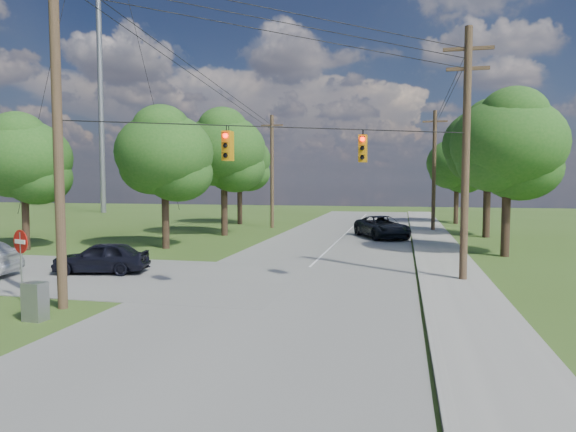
% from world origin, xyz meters
% --- Properties ---
extents(ground, '(140.00, 140.00, 0.00)m').
position_xyz_m(ground, '(0.00, 0.00, 0.00)').
color(ground, '#3A571D').
rests_on(ground, ground).
extents(main_road, '(10.00, 100.00, 0.03)m').
position_xyz_m(main_road, '(2.00, 5.00, 0.01)').
color(main_road, gray).
rests_on(main_road, ground).
extents(sidewalk_east, '(2.60, 100.00, 0.12)m').
position_xyz_m(sidewalk_east, '(8.70, 5.00, 0.06)').
color(sidewalk_east, '#9D9B93').
rests_on(sidewalk_east, ground).
extents(pole_sw, '(2.00, 0.32, 12.00)m').
position_xyz_m(pole_sw, '(-4.60, 0.40, 6.23)').
color(pole_sw, brown).
rests_on(pole_sw, ground).
extents(pole_ne, '(2.00, 0.32, 10.50)m').
position_xyz_m(pole_ne, '(8.90, 8.00, 5.47)').
color(pole_ne, brown).
rests_on(pole_ne, ground).
extents(pole_north_e, '(2.00, 0.32, 10.00)m').
position_xyz_m(pole_north_e, '(8.90, 30.00, 5.13)').
color(pole_north_e, brown).
rests_on(pole_north_e, ground).
extents(pole_north_w, '(2.00, 0.32, 10.00)m').
position_xyz_m(pole_north_w, '(-5.00, 30.00, 5.13)').
color(pole_north_w, brown).
rests_on(pole_north_w, ground).
extents(power_lines, '(13.93, 29.62, 4.93)m').
position_xyz_m(power_lines, '(1.50, 11.54, 9.15)').
color(power_lines, black).
rests_on(power_lines, ground).
extents(traffic_signals, '(4.91, 3.27, 1.05)m').
position_xyz_m(traffic_signals, '(2.55, 4.43, 5.50)').
color(traffic_signals, '#C9840B').
rests_on(traffic_signals, ground).
extents(radio_mast, '(0.70, 0.70, 45.00)m').
position_xyz_m(radio_mast, '(-32.00, 46.00, 22.50)').
color(radio_mast, gray).
rests_on(radio_mast, ground).
extents(tree_w_near, '(6.00, 6.00, 8.40)m').
position_xyz_m(tree_w_near, '(-8.00, 15.00, 5.92)').
color(tree_w_near, '#3F2B1F').
rests_on(tree_w_near, ground).
extents(tree_w_mid, '(6.40, 6.40, 9.22)m').
position_xyz_m(tree_w_mid, '(-7.00, 23.00, 6.58)').
color(tree_w_mid, '#3F2B1F').
rests_on(tree_w_mid, ground).
extents(tree_w_far, '(6.00, 6.00, 8.73)m').
position_xyz_m(tree_w_far, '(-9.00, 33.00, 6.25)').
color(tree_w_far, '#3F2B1F').
rests_on(tree_w_far, ground).
extents(tree_e_near, '(6.20, 6.20, 8.81)m').
position_xyz_m(tree_e_near, '(12.00, 16.00, 6.25)').
color(tree_e_near, '#3F2B1F').
rests_on(tree_e_near, ground).
extents(tree_e_mid, '(6.60, 6.60, 9.64)m').
position_xyz_m(tree_e_mid, '(12.50, 26.00, 6.91)').
color(tree_e_mid, '#3F2B1F').
rests_on(tree_e_mid, ground).
extents(tree_e_far, '(5.80, 5.80, 8.32)m').
position_xyz_m(tree_e_far, '(11.50, 38.00, 5.92)').
color(tree_e_far, '#3F2B1F').
rests_on(tree_e_far, ground).
extents(tree_cross_n, '(5.60, 5.60, 7.91)m').
position_xyz_m(tree_cross_n, '(-16.00, 12.50, 5.59)').
color(tree_cross_n, '#3F2B1F').
rests_on(tree_cross_n, ground).
extents(car_cross_dark, '(4.47, 2.52, 1.44)m').
position_xyz_m(car_cross_dark, '(-6.96, 6.35, 0.75)').
color(car_cross_dark, black).
rests_on(car_cross_dark, cross_road).
extents(car_main_north, '(4.80, 6.32, 1.60)m').
position_xyz_m(car_main_north, '(4.94, 23.74, 0.83)').
color(car_main_north, black).
rests_on(car_main_north, main_road).
extents(control_cabinet, '(0.69, 0.53, 1.17)m').
position_xyz_m(control_cabinet, '(-4.44, -1.10, 0.59)').
color(control_cabinet, gray).
rests_on(control_cabinet, ground).
extents(do_not_enter_sign, '(0.80, 0.32, 2.53)m').
position_xyz_m(do_not_enter_sign, '(-6.66, 1.00, 1.83)').
color(do_not_enter_sign, gray).
rests_on(do_not_enter_sign, ground).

